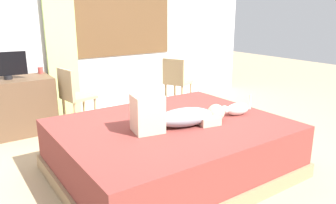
{
  "coord_description": "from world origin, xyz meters",
  "views": [
    {
      "loc": [
        -1.83,
        -2.52,
        1.58
      ],
      "look_at": [
        0.02,
        0.15,
        0.68
      ],
      "focal_mm": 35.1,
      "sensor_mm": 36.0,
      "label": 1
    }
  ],
  "objects_px": {
    "bed": "(171,148)",
    "chair_spare": "(176,80)",
    "cat": "(236,109)",
    "desk": "(17,106)",
    "person_lying": "(176,115)",
    "cup": "(41,70)",
    "chair_by_desk": "(74,94)",
    "tv_monitor": "(6,65)"
  },
  "relations": [
    {
      "from": "bed",
      "to": "chair_spare",
      "type": "relative_size",
      "value": 2.55
    },
    {
      "from": "cat",
      "to": "desk",
      "type": "height_order",
      "value": "desk"
    },
    {
      "from": "person_lying",
      "to": "bed",
      "type": "bearing_deg",
      "value": 75.22
    },
    {
      "from": "cup",
      "to": "chair_by_desk",
      "type": "bearing_deg",
      "value": -62.62
    },
    {
      "from": "cat",
      "to": "chair_by_desk",
      "type": "distance_m",
      "value": 2.2
    },
    {
      "from": "tv_monitor",
      "to": "chair_spare",
      "type": "relative_size",
      "value": 0.56
    },
    {
      "from": "cup",
      "to": "chair_by_desk",
      "type": "xyz_separation_m",
      "value": [
        0.27,
        -0.52,
        -0.28
      ]
    },
    {
      "from": "bed",
      "to": "chair_by_desk",
      "type": "relative_size",
      "value": 2.55
    },
    {
      "from": "person_lying",
      "to": "chair_by_desk",
      "type": "xyz_separation_m",
      "value": [
        -0.34,
        1.86,
        -0.13
      ]
    },
    {
      "from": "cat",
      "to": "chair_by_desk",
      "type": "relative_size",
      "value": 0.41
    },
    {
      "from": "desk",
      "to": "tv_monitor",
      "type": "xyz_separation_m",
      "value": [
        -0.07,
        0.0,
        0.55
      ]
    },
    {
      "from": "bed",
      "to": "person_lying",
      "type": "relative_size",
      "value": 2.32
    },
    {
      "from": "tv_monitor",
      "to": "chair_spare",
      "type": "bearing_deg",
      "value": -8.24
    },
    {
      "from": "chair_by_desk",
      "to": "chair_spare",
      "type": "bearing_deg",
      "value": -0.55
    },
    {
      "from": "person_lying",
      "to": "desk",
      "type": "relative_size",
      "value": 1.05
    },
    {
      "from": "bed",
      "to": "desk",
      "type": "relative_size",
      "value": 2.43
    },
    {
      "from": "cat",
      "to": "tv_monitor",
      "type": "relative_size",
      "value": 0.73
    },
    {
      "from": "chair_by_desk",
      "to": "person_lying",
      "type": "bearing_deg",
      "value": -79.65
    },
    {
      "from": "cat",
      "to": "cup",
      "type": "xyz_separation_m",
      "value": [
        -1.34,
        2.44,
        0.19
      ]
    },
    {
      "from": "person_lying",
      "to": "tv_monitor",
      "type": "xyz_separation_m",
      "value": [
        -1.06,
        2.19,
        0.28
      ]
    },
    {
      "from": "cup",
      "to": "chair_spare",
      "type": "bearing_deg",
      "value": -15.36
    },
    {
      "from": "chair_spare",
      "to": "chair_by_desk",
      "type": "bearing_deg",
      "value": 179.45
    },
    {
      "from": "desk",
      "to": "tv_monitor",
      "type": "height_order",
      "value": "tv_monitor"
    },
    {
      "from": "cat",
      "to": "cup",
      "type": "bearing_deg",
      "value": 118.73
    },
    {
      "from": "bed",
      "to": "desk",
      "type": "bearing_deg",
      "value": 116.38
    },
    {
      "from": "bed",
      "to": "cup",
      "type": "height_order",
      "value": "cup"
    },
    {
      "from": "person_lying",
      "to": "cup",
      "type": "bearing_deg",
      "value": 104.37
    },
    {
      "from": "desk",
      "to": "tv_monitor",
      "type": "bearing_deg",
      "value": 180.0
    },
    {
      "from": "person_lying",
      "to": "chair_spare",
      "type": "distance_m",
      "value": 2.28
    },
    {
      "from": "bed",
      "to": "cat",
      "type": "xyz_separation_m",
      "value": [
        0.7,
        -0.19,
        0.33
      ]
    },
    {
      "from": "cat",
      "to": "tv_monitor",
      "type": "bearing_deg",
      "value": 128.44
    },
    {
      "from": "bed",
      "to": "cup",
      "type": "xyz_separation_m",
      "value": [
        -0.64,
        2.26,
        0.52
      ]
    },
    {
      "from": "chair_by_desk",
      "to": "chair_spare",
      "type": "distance_m",
      "value": 1.69
    },
    {
      "from": "cup",
      "to": "cat",
      "type": "bearing_deg",
      "value": -61.27
    },
    {
      "from": "tv_monitor",
      "to": "cup",
      "type": "relative_size",
      "value": 5.36
    },
    {
      "from": "cat",
      "to": "desk",
      "type": "relative_size",
      "value": 0.39
    },
    {
      "from": "cup",
      "to": "chair_by_desk",
      "type": "height_order",
      "value": "chair_by_desk"
    },
    {
      "from": "desk",
      "to": "cup",
      "type": "xyz_separation_m",
      "value": [
        0.38,
        0.19,
        0.41
      ]
    },
    {
      "from": "desk",
      "to": "chair_spare",
      "type": "bearing_deg",
      "value": -8.47
    },
    {
      "from": "bed",
      "to": "desk",
      "type": "xyz_separation_m",
      "value": [
        -1.03,
        2.07,
        0.11
      ]
    },
    {
      "from": "cat",
      "to": "chair_spare",
      "type": "bearing_deg",
      "value": 72.08
    },
    {
      "from": "person_lying",
      "to": "desk",
      "type": "height_order",
      "value": "person_lying"
    }
  ]
}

